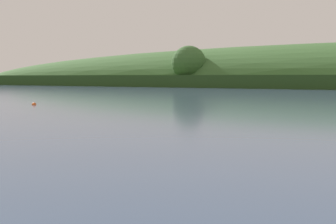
% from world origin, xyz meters
% --- Properties ---
extents(mooring_buoy_far_upstream, '(0.68, 0.68, 0.76)m').
position_xyz_m(mooring_buoy_far_upstream, '(-32.18, 57.55, 0.00)').
color(mooring_buoy_far_upstream, '#EA5B19').
rests_on(mooring_buoy_far_upstream, ground).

